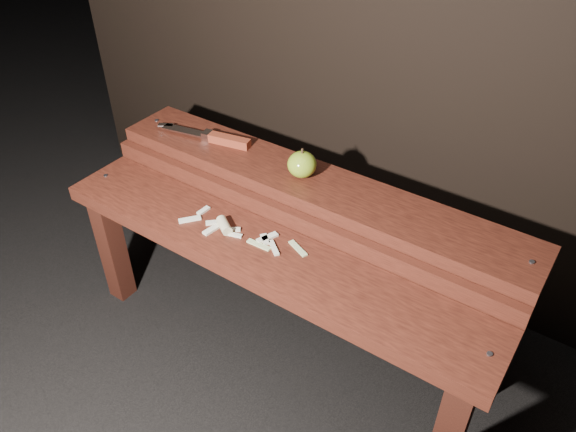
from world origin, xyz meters
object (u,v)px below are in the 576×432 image
Objects in this scene: bench_rear_tier at (310,207)px; knife at (218,138)px; apple at (302,164)px; bench_front_tier at (260,271)px.

bench_rear_tier is 0.34m from knife.
bench_rear_tier is 0.12m from apple.
bench_front_tier is 0.43m from knife.
knife reaches higher than bench_rear_tier.
apple is at bearing -1.74° from knife.
apple is (-0.03, 0.00, 0.12)m from bench_rear_tier.
apple reaches higher than knife.
bench_rear_tier is at bearing -7.76° from apple.
bench_front_tier is 14.86× the size of apple.
bench_front_tier is 0.30m from apple.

